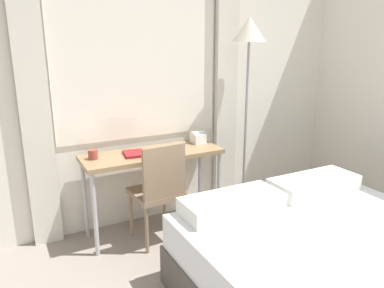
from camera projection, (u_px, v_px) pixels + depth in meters
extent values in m
cube|color=silver|center=(170.00, 82.00, 3.62)|extent=(4.89, 0.05, 2.70)
cube|color=white|center=(138.00, 57.00, 3.38)|extent=(1.56, 0.01, 1.50)
cube|color=beige|center=(33.00, 97.00, 3.01)|extent=(0.24, 0.06, 2.60)
cube|color=beige|center=(226.00, 85.00, 3.84)|extent=(0.24, 0.06, 2.60)
cube|color=#937551|center=(153.00, 154.00, 3.37)|extent=(1.26, 0.45, 0.04)
cylinder|color=#B2B2B7|center=(95.00, 215.00, 3.05)|extent=(0.04, 0.04, 0.73)
cylinder|color=#B2B2B7|center=(219.00, 189.00, 3.58)|extent=(0.04, 0.04, 0.73)
cylinder|color=#B2B2B7|center=(85.00, 199.00, 3.37)|extent=(0.04, 0.04, 0.73)
cylinder|color=#B2B2B7|center=(200.00, 177.00, 3.90)|extent=(0.04, 0.04, 0.73)
cube|color=#8C7259|center=(155.00, 193.00, 3.29)|extent=(0.42, 0.42, 0.05)
cube|color=#8C7259|center=(164.00, 172.00, 3.07)|extent=(0.38, 0.06, 0.45)
cylinder|color=#8C7259|center=(147.00, 230.00, 3.12)|extent=(0.03, 0.03, 0.42)
cylinder|color=#8C7259|center=(182.00, 220.00, 3.30)|extent=(0.03, 0.03, 0.42)
cylinder|color=#8C7259|center=(131.00, 215.00, 3.40)|extent=(0.03, 0.03, 0.42)
cylinder|color=#8C7259|center=(164.00, 206.00, 3.57)|extent=(0.03, 0.03, 0.42)
cube|color=silver|center=(365.00, 271.00, 2.21)|extent=(1.74, 2.02, 0.25)
cube|color=silver|center=(232.00, 203.00, 2.69)|extent=(0.75, 0.32, 0.12)
cube|color=silver|center=(314.00, 184.00, 3.05)|extent=(0.75, 0.32, 0.12)
cylinder|color=#4C4C51|center=(242.00, 208.00, 3.98)|extent=(0.31, 0.31, 0.03)
cylinder|color=gray|center=(245.00, 130.00, 3.75)|extent=(0.02, 0.02, 1.70)
cone|color=beige|center=(249.00, 29.00, 3.49)|extent=(0.32, 0.32, 0.23)
cube|color=white|center=(198.00, 138.00, 3.66)|extent=(0.12, 0.13, 0.10)
cube|color=white|center=(198.00, 132.00, 3.64)|extent=(0.14, 0.05, 0.02)
cube|color=maroon|center=(138.00, 153.00, 3.29)|extent=(0.27, 0.24, 0.02)
cube|color=white|center=(138.00, 153.00, 3.29)|extent=(0.25, 0.23, 0.01)
cylinder|color=#993F33|center=(93.00, 154.00, 3.16)|extent=(0.08, 0.08, 0.08)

